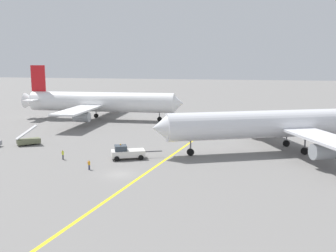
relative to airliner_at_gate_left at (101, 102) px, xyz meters
name	(u,v)px	position (x,y,z in m)	size (l,w,h in m)	color
ground_plane	(120,174)	(23.64, -50.83, -5.17)	(600.00, 600.00, 0.00)	slate
taxiway_stripe	(165,160)	(28.58, -40.83, -5.17)	(0.50, 120.00, 0.01)	yellow
airliner_at_gate_left	(101,102)	(0.00, 0.00, 0.00)	(48.29, 45.95, 15.82)	white
airliner_being_pushed	(283,124)	(49.09, -29.66, 0.07)	(47.23, 43.01, 15.68)	silver
pushback_tug	(127,152)	(21.78, -41.67, -4.01)	(8.83, 4.99, 2.77)	white
gse_stair_truck_yellow	(28,140)	(-1.60, -35.24, -4.14)	(4.64, 4.55, 4.06)	#666B4C
ground_crew_marshaller_foreground	(89,165)	(18.06, -49.50, -4.36)	(0.43, 0.40, 1.58)	#2D3351
ground_crew_wing_walker_right	(63,154)	(10.92, -44.50, -4.28)	(0.39, 0.44, 1.71)	#4C4C51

